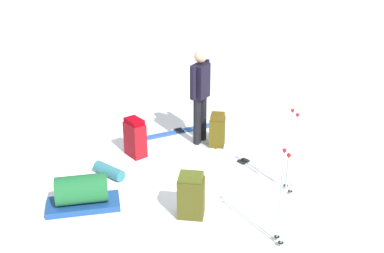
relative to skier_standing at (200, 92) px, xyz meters
The scene contains 11 objects.
ground_plane 1.33m from the skier_standing, ahead, with size 80.00×80.00×0.00m, color white.
skier_standing is the anchor object (origin of this frame).
ski_pair_near 1.44m from the skier_standing, 43.83° to the left, with size 1.51×1.51×0.05m.
ski_pair_far 1.10m from the skier_standing, 133.35° to the right, with size 1.09×1.75×0.05m.
backpack_large_dark 0.75m from the skier_standing, 64.63° to the left, with size 0.35×0.29×0.60m.
backpack_bright 1.38m from the skier_standing, 60.44° to the right, with size 0.43×0.42×0.67m.
backpack_small_spare 2.43m from the skier_standing, ahead, with size 0.28×0.37×0.65m.
ski_poles_planted_near 3.10m from the skier_standing, 20.86° to the left, with size 0.19×0.10×1.30m.
ski_poles_planted_far 2.16m from the skier_standing, 39.66° to the left, with size 0.23×0.12×1.30m.
gear_sled 2.80m from the skier_standing, 35.00° to the right, with size 0.69×1.09×0.49m.
sleeping_mat_rolled 2.10m from the skier_standing, 45.80° to the right, with size 0.18×0.18×0.55m, color teal.
Camera 1 is at (6.84, 0.37, 3.75)m, focal length 44.38 mm.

